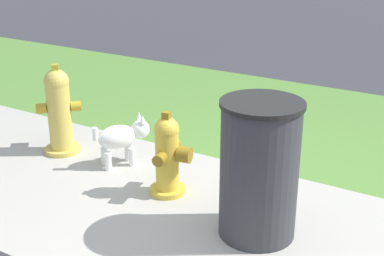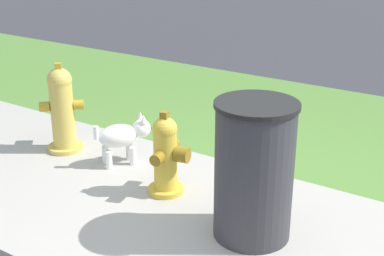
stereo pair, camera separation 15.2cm
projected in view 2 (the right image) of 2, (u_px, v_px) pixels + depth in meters
name	position (u px, v px, depth m)	size (l,w,h in m)	color
ground_plane	(243.00, 235.00, 3.60)	(120.00, 120.00, 0.00)	#38383D
sidewalk_pavement	(243.00, 234.00, 3.59)	(18.00, 1.91, 0.01)	#ADA89E
grass_verge	(349.00, 131.00, 5.36)	(18.00, 2.62, 0.01)	#568438
fire_hydrant_by_grass_verge	(62.00, 109.00, 4.77)	(0.36, 0.35, 0.82)	gold
fire_hydrant_across_street	(166.00, 156.00, 4.03)	(0.34, 0.37, 0.67)	gold
small_white_dog	(123.00, 136.00, 4.55)	(0.37, 0.45, 0.44)	white
trash_bin	(254.00, 172.00, 3.43)	(0.53, 0.53, 0.94)	#333338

